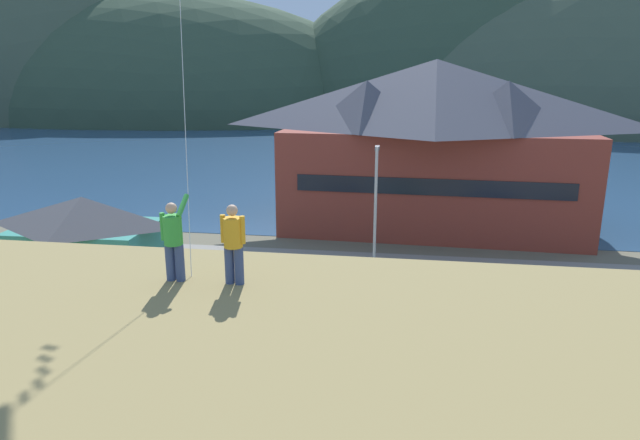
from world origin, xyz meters
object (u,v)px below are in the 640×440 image
at_px(moored_boat_outer_mooring, 408,183).
at_px(wharf_dock, 370,185).
at_px(moored_boat_wharfside, 336,181).
at_px(parked_car_front_row_silver, 273,286).
at_px(parked_car_lone_by_shed, 87,324).
at_px(person_companion, 233,242).
at_px(parked_car_front_row_end, 376,296).
at_px(person_kite_flyer, 173,238).
at_px(parked_car_back_row_left, 322,352).
at_px(parked_car_mid_row_far, 575,360).
at_px(storage_shed_waterside, 365,191).
at_px(parking_light_pole, 375,205).
at_px(harbor_lodge, 433,140).
at_px(storage_shed_near_lot, 87,245).
at_px(parked_car_corner_spot, 537,291).

bearing_deg(moored_boat_outer_mooring, wharf_dock, 177.80).
relative_size(moored_boat_wharfside, parked_car_front_row_silver, 1.59).
distance_m(parked_car_lone_by_shed, person_companion, 14.39).
xyz_separation_m(moored_boat_outer_mooring, parked_car_front_row_end, (-1.63, -29.82, 0.34)).
bearing_deg(person_kite_flyer, wharf_dock, 87.71).
height_order(parked_car_back_row_left, parked_car_mid_row_far, same).
xyz_separation_m(wharf_dock, parked_car_front_row_end, (2.09, -29.96, 0.71)).
relative_size(storage_shed_waterside, person_kite_flyer, 3.27).
relative_size(parked_car_mid_row_far, person_companion, 2.43).
distance_m(moored_boat_outer_mooring, parking_light_pole, 25.24).
height_order(harbor_lodge, person_companion, harbor_lodge).
bearing_deg(parked_car_lone_by_shed, parked_car_back_row_left, -5.07).
bearing_deg(storage_shed_near_lot, wharf_dock, 66.81).
bearing_deg(parked_car_front_row_silver, parked_car_corner_spot, 5.60).
bearing_deg(parked_car_back_row_left, parking_light_pole, 82.64).
bearing_deg(person_kite_flyer, moored_boat_wharfside, 92.24).
xyz_separation_m(storage_shed_waterside, person_companion, (-0.69, -31.38, 5.46)).
bearing_deg(person_kite_flyer, storage_shed_near_lot, 127.96).
bearing_deg(harbor_lodge, parking_light_pole, -106.38).
distance_m(parked_car_front_row_silver, parked_car_lone_by_shed, 8.54).
bearing_deg(moored_boat_outer_mooring, storage_shed_near_lot, -119.12).
xyz_separation_m(parked_car_front_row_end, parked_car_back_row_left, (-1.72, -5.65, 0.00)).
bearing_deg(person_companion, storage_shed_waterside, 88.74).
height_order(storage_shed_waterside, person_companion, person_companion).
relative_size(wharf_dock, parked_car_corner_spot, 3.03).
height_order(moored_boat_wharfside, parked_car_mid_row_far, moored_boat_wharfside).
bearing_deg(parked_car_corner_spot, parked_car_front_row_silver, -174.40).
bearing_deg(parked_car_back_row_left, storage_shed_waterside, 90.20).
distance_m(parked_car_back_row_left, person_companion, 10.34).
xyz_separation_m(parked_car_front_row_silver, parked_car_mid_row_far, (12.61, -5.50, 0.00)).
distance_m(moored_boat_outer_mooring, person_kite_flyer, 44.22).
distance_m(harbor_lodge, parked_car_mid_row_far, 22.87).
xyz_separation_m(parked_car_front_row_end, parked_car_lone_by_shed, (-11.78, -4.76, 0.00)).
xyz_separation_m(storage_shed_waterside, person_kite_flyer, (-2.02, -31.38, 5.48)).
relative_size(harbor_lodge, moored_boat_outer_mooring, 2.60).
bearing_deg(parked_car_mid_row_far, parked_car_corner_spot, 88.97).
xyz_separation_m(moored_boat_wharfside, parked_car_lone_by_shed, (-6.25, -34.68, 0.34)).
relative_size(parked_car_corner_spot, parked_car_front_row_end, 1.03).
bearing_deg(storage_shed_waterside, parked_car_front_row_end, -84.24).
xyz_separation_m(parked_car_mid_row_far, person_kite_flyer, (-11.33, -8.56, 6.71)).
xyz_separation_m(parked_car_front_row_silver, parked_car_back_row_left, (3.38, -6.23, 0.00)).
height_order(storage_shed_near_lot, parked_car_front_row_end, storage_shed_near_lot).
distance_m(storage_shed_waterside, parked_car_front_row_silver, 17.67).
bearing_deg(storage_shed_waterside, moored_boat_wharfside, 107.18).
height_order(wharf_dock, person_kite_flyer, person_kite_flyer).
distance_m(storage_shed_waterside, parked_car_lone_by_shed, 24.78).
distance_m(storage_shed_near_lot, parked_car_front_row_silver, 9.76).
height_order(parked_car_mid_row_far, person_kite_flyer, person_kite_flyer).
distance_m(parked_car_front_row_end, person_companion, 15.26).
distance_m(storage_shed_near_lot, moored_boat_outer_mooring, 33.65).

